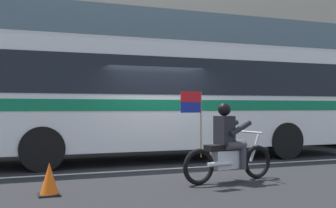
# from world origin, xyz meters

# --- Properties ---
(ground_plane) EXTENTS (60.00, 60.00, 0.00)m
(ground_plane) POSITION_xyz_m (0.00, 0.00, 0.00)
(ground_plane) COLOR black
(sidewalk_curb) EXTENTS (28.00, 3.80, 0.15)m
(sidewalk_curb) POSITION_xyz_m (0.00, 5.10, 0.07)
(sidewalk_curb) COLOR gray
(sidewalk_curb) RESTS_ON ground_plane
(lane_center_stripe) EXTENTS (26.60, 0.14, 0.01)m
(lane_center_stripe) POSITION_xyz_m (0.00, -0.60, 0.00)
(lane_center_stripe) COLOR silver
(lane_center_stripe) RESTS_ON ground_plane
(transit_bus) EXTENTS (11.43, 2.63, 3.22)m
(transit_bus) POSITION_xyz_m (0.75, 1.19, 1.88)
(transit_bus) COLOR white
(transit_bus) RESTS_ON ground_plane
(motorcycle_with_rider) EXTENTS (2.18, 0.71, 1.78)m
(motorcycle_with_rider) POSITION_xyz_m (0.59, -2.63, 0.67)
(motorcycle_with_rider) COLOR black
(motorcycle_with_rider) RESTS_ON ground_plane
(traffic_cone) EXTENTS (0.36, 0.36, 0.55)m
(traffic_cone) POSITION_xyz_m (-2.84, -2.71, 0.26)
(traffic_cone) COLOR #EA590F
(traffic_cone) RESTS_ON ground_plane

